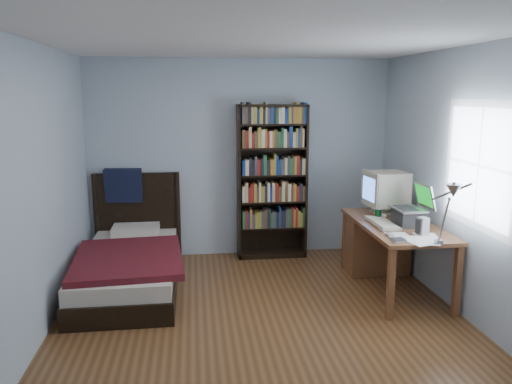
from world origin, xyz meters
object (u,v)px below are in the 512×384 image
Objects in this scene: speaker at (423,226)px; bookshelf at (272,182)px; crt_monitor at (386,189)px; keyboard at (383,223)px; desk at (381,241)px; laptop at (409,214)px; bed at (130,262)px; soda_can at (378,214)px; desk_lamp at (452,197)px.

bookshelf is at bearing 107.35° from speaker.
keyboard is at bearing -113.37° from crt_monitor.
desk is 0.67m from laptop.
crt_monitor is 0.94m from speaker.
bookshelf is 2.01m from bed.
desk is at bearing 60.26° from soda_can.
keyboard is (-0.12, 1.10, -0.50)m from desk_lamp.
desk is at bearing 88.34° from desk_lamp.
laptop is at bearing -48.63° from bookshelf.
soda_can is 0.06× the size of bed.
laptop is 0.86× the size of keyboard.
soda_can is at bearing 79.69° from keyboard.
laptop is at bearing -11.20° from bed.
desk_lamp is (-0.05, -1.56, 0.84)m from desk.
speaker is (-0.02, -0.36, -0.03)m from laptop.
crt_monitor is 0.94× the size of keyboard.
keyboard is 2.91× the size of speaker.
desk_lamp reaches higher than keyboard.
bookshelf reaches higher than soda_can.
soda_can is at bearing 93.87° from desk_lamp.
speaker is 1.47× the size of soda_can.
crt_monitor is 4.05× the size of soda_can.
bookshelf is at bearing 113.86° from desk_lamp.
laptop reaches higher than speaker.
desk_lamp is at bearing -86.13° from soda_can.
soda_can is (-0.19, -0.30, -0.21)m from crt_monitor.
bookshelf is (-0.99, 1.11, 0.18)m from soda_can.
soda_can is (-0.13, -0.24, 0.38)m from desk.
laptop is at bearing -85.85° from crt_monitor.
keyboard is at bearing -54.39° from bookshelf.
desk_lamp is 3.36m from bed.
laptop is 0.68× the size of desk_lamp.
desk is 8.56× the size of speaker.
laptop is at bearing -12.11° from keyboard.
bed is (-1.69, -0.80, -0.72)m from bookshelf.
bed is (-2.77, 1.63, -1.00)m from desk_lamp.
laptop is 1.84m from bookshelf.
laptop is at bearing -79.41° from desk.
crt_monitor is 1.10× the size of laptop.
laptop is (0.09, -0.50, 0.44)m from desk.
speaker is (0.02, -0.92, -0.18)m from crt_monitor.
desk is 12.60× the size of soda_can.
desk_lamp is (-0.14, -1.05, 0.40)m from laptop.
speaker reaches higher than soda_can.
desk is at bearing -131.08° from crt_monitor.
crt_monitor reaches higher than desk.
keyboard is at bearing 96.39° from desk_lamp.
desk_lamp reaches higher than desk.
desk is 2.82m from bed.
crt_monitor is at bearing -34.81° from bookshelf.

